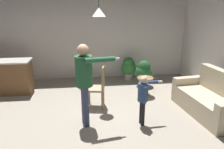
{
  "coord_description": "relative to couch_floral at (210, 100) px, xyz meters",
  "views": [
    {
      "loc": [
        -0.26,
        -4.13,
        2.36
      ],
      "look_at": [
        0.27,
        0.2,
        1.0
      ],
      "focal_mm": 34.79,
      "sensor_mm": 36.0,
      "label": 1
    }
  ],
  "objects": [
    {
      "name": "dining_chair_by_counter",
      "position": [
        -2.85,
        2.19,
        0.21
      ],
      "size": [
        0.53,
        0.53,
        1.0
      ],
      "rotation": [
        0.0,
        0.0,
        0.3
      ],
      "color": "#99754C",
      "rests_on": "ground"
    },
    {
      "name": "dining_chair_near_wall",
      "position": [
        -2.51,
        0.66,
        0.21
      ],
      "size": [
        0.49,
        0.49,
        1.0
      ],
      "rotation": [
        0.0,
        0.0,
        1.39
      ],
      "color": "#99754C",
      "rests_on": "ground"
    },
    {
      "name": "kitchen_counter",
      "position": [
        -4.97,
        1.89,
        0.15
      ],
      "size": [
        1.26,
        0.66,
        0.95
      ],
      "color": "brown",
      "rests_on": "ground"
    },
    {
      "name": "person_adult",
      "position": [
        -2.82,
        -0.14,
        0.72
      ],
      "size": [
        0.86,
        0.49,
        1.69
      ],
      "rotation": [
        0.0,
        0.0,
        -1.4
      ],
      "color": "#384260",
      "rests_on": "ground"
    },
    {
      "name": "spare_remote_on_table",
      "position": [
        -1.18,
        1.25,
        0.21
      ],
      "size": [
        0.06,
        0.13,
        0.04
      ],
      "primitive_type": "cube",
      "rotation": [
        0.0,
        0.0,
        2.92
      ],
      "color": "white",
      "rests_on": "side_table_by_couch"
    },
    {
      "name": "person_child",
      "position": [
        -1.65,
        -0.29,
        0.32
      ],
      "size": [
        0.55,
        0.33,
        1.05
      ],
      "rotation": [
        0.0,
        0.0,
        -1.51
      ],
      "color": "black",
      "rests_on": "ground"
    },
    {
      "name": "potted_plant_corner",
      "position": [
        -1.02,
        2.0,
        0.11
      ],
      "size": [
        0.53,
        0.53,
        0.81
      ],
      "color": "#B7B2AD",
      "rests_on": "ground"
    },
    {
      "name": "potted_plant_by_wall",
      "position": [
        -1.37,
        2.67,
        0.1
      ],
      "size": [
        0.51,
        0.51,
        0.78
      ],
      "color": "#B7B2AD",
      "rests_on": "ground"
    },
    {
      "name": "ground",
      "position": [
        -2.52,
        -0.11,
        -0.33
      ],
      "size": [
        7.68,
        7.68,
        0.0
      ],
      "primitive_type": "plane",
      "color": "#9E9384"
    },
    {
      "name": "couch_floral",
      "position": [
        0.0,
        0.0,
        0.0
      ],
      "size": [
        1.03,
        1.88,
        1.0
      ],
      "rotation": [
        0.0,
        0.0,
        1.67
      ],
      "color": "beige",
      "rests_on": "ground"
    },
    {
      "name": "side_table_by_couch",
      "position": [
        -1.19,
        1.23,
        -0.0
      ],
      "size": [
        0.44,
        0.44,
        0.52
      ],
      "color": "#99754C",
      "rests_on": "ground"
    },
    {
      "name": "wall_back",
      "position": [
        -2.52,
        3.09,
        1.02
      ],
      "size": [
        6.4,
        0.1,
        2.7
      ],
      "primitive_type": "cube",
      "color": "silver",
      "rests_on": "ground"
    },
    {
      "name": "ceiling_light_pendant",
      "position": [
        -2.46,
        0.85,
        1.92
      ],
      "size": [
        0.32,
        0.32,
        0.55
      ],
      "color": "silver"
    }
  ]
}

